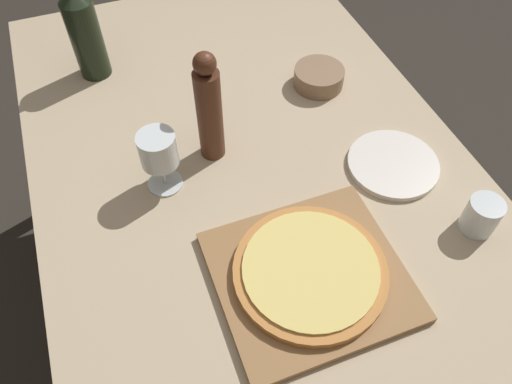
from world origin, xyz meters
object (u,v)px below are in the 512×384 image
object	(u,v)px
pizza	(309,271)
small_bowl	(319,77)
wine_glass	(158,152)
pepper_mill	(209,110)
wine_bottle	(84,31)

from	to	relation	value
pizza	small_bowl	xyz separation A→B (m)	(0.26, 0.52, -0.01)
wine_glass	pepper_mill	bearing A→B (deg)	22.92
pizza	pepper_mill	world-z (taller)	pepper_mill
pizza	wine_bottle	size ratio (longest dim) A/B	0.91
small_bowl	pepper_mill	bearing A→B (deg)	-158.28
pizza	wine_glass	world-z (taller)	wine_glass
pizza	wine_bottle	bearing A→B (deg)	109.75
wine_bottle	wine_glass	world-z (taller)	wine_bottle
pepper_mill	small_bowl	world-z (taller)	pepper_mill
wine_glass	small_bowl	size ratio (longest dim) A/B	1.14
pizza	wine_glass	xyz separation A→B (m)	(-0.20, 0.33, 0.08)
pepper_mill	wine_glass	xyz separation A→B (m)	(-0.13, -0.05, -0.03)
pizza	wine_bottle	world-z (taller)	wine_bottle
pepper_mill	wine_glass	bearing A→B (deg)	-157.08
pizza	small_bowl	bearing A→B (deg)	63.04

